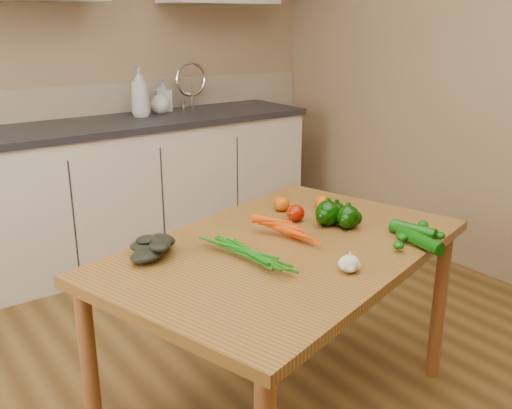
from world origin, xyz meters
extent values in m
cube|color=tan|center=(0.00, 2.51, 1.30)|extent=(4.00, 0.02, 2.60)
cube|color=tan|center=(0.00, 2.48, 0.55)|extent=(3.98, 0.03, 1.10)
cube|color=beige|center=(0.20, 2.19, 0.43)|extent=(2.80, 0.60, 0.86)
cube|color=#28282D|center=(0.20, 2.19, 0.88)|extent=(2.84, 0.64, 0.04)
cube|color=#99999E|center=(0.98, 2.19, 0.84)|extent=(0.55, 0.42, 0.10)
cylinder|color=silver|center=(0.98, 2.37, 1.02)|extent=(0.02, 0.02, 0.24)
cube|color=brown|center=(0.18, 0.32, 0.70)|extent=(1.53, 1.20, 0.04)
cylinder|color=#96582B|center=(0.88, 0.13, 0.34)|extent=(0.06, 0.06, 0.68)
cylinder|color=#96582B|center=(-0.51, 0.52, 0.34)|extent=(0.06, 0.06, 0.68)
cylinder|color=#96582B|center=(0.67, 0.85, 0.34)|extent=(0.06, 0.06, 0.68)
imported|color=silver|center=(0.54, 2.25, 1.06)|extent=(0.13, 0.13, 0.32)
imported|color=silver|center=(0.76, 2.36, 1.01)|extent=(0.11, 0.11, 0.22)
imported|color=silver|center=(0.70, 2.30, 0.98)|extent=(0.14, 0.14, 0.17)
ellipsoid|color=silver|center=(0.21, 0.02, 0.75)|extent=(0.07, 0.07, 0.06)
sphere|color=black|center=(0.45, 0.39, 0.77)|extent=(0.10, 0.10, 0.10)
sphere|color=black|center=(0.51, 0.41, 0.76)|extent=(0.08, 0.08, 0.08)
sphere|color=black|center=(0.49, 0.32, 0.77)|extent=(0.09, 0.09, 0.09)
ellipsoid|color=#961302|center=(0.38, 0.50, 0.75)|extent=(0.07, 0.07, 0.07)
ellipsoid|color=#C34A04|center=(0.41, 0.64, 0.75)|extent=(0.07, 0.07, 0.07)
ellipsoid|color=#C34A04|center=(0.56, 0.54, 0.75)|extent=(0.07, 0.07, 0.07)
cylinder|color=#084307|center=(0.62, 0.11, 0.75)|extent=(0.09, 0.18, 0.05)
cylinder|color=#084307|center=(0.56, 0.03, 0.75)|extent=(0.08, 0.20, 0.05)
camera|label=1|loc=(-1.04, -1.16, 1.51)|focal=40.00mm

